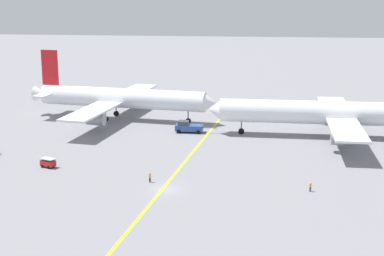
{
  "coord_description": "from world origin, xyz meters",
  "views": [
    {
      "loc": [
        14.69,
        -88.93,
        32.1
      ],
      "look_at": [
        1.25,
        26.17,
        4.0
      ],
      "focal_mm": 54.69,
      "sensor_mm": 36.0,
      "label": 1
    }
  ],
  "objects_px": {
    "airliner_at_gate_left": "(120,98)",
    "airliner_being_pushed": "(332,113)",
    "ground_crew_marshaller_foreground": "(150,177)",
    "pushback_tug": "(188,127)",
    "gse_baggage_cart_trailing": "(48,163)",
    "ground_crew_ramp_agent_by_cones": "(310,187)"
  },
  "relations": [
    {
      "from": "airliner_being_pushed",
      "to": "gse_baggage_cart_trailing",
      "type": "bearing_deg",
      "value": -151.94
    },
    {
      "from": "airliner_being_pushed",
      "to": "pushback_tug",
      "type": "height_order",
      "value": "airliner_being_pushed"
    },
    {
      "from": "pushback_tug",
      "to": "ground_crew_ramp_agent_by_cones",
      "type": "bearing_deg",
      "value": -56.49
    },
    {
      "from": "ground_crew_ramp_agent_by_cones",
      "to": "pushback_tug",
      "type": "bearing_deg",
      "value": 123.51
    },
    {
      "from": "pushback_tug",
      "to": "airliner_at_gate_left",
      "type": "bearing_deg",
      "value": 148.82
    },
    {
      "from": "pushback_tug",
      "to": "ground_crew_marshaller_foreground",
      "type": "relative_size",
      "value": 5.55
    },
    {
      "from": "pushback_tug",
      "to": "ground_crew_ramp_agent_by_cones",
      "type": "height_order",
      "value": "pushback_tug"
    },
    {
      "from": "airliner_being_pushed",
      "to": "gse_baggage_cart_trailing",
      "type": "relative_size",
      "value": 16.96
    },
    {
      "from": "ground_crew_marshaller_foreground",
      "to": "airliner_at_gate_left",
      "type": "bearing_deg",
      "value": 109.23
    },
    {
      "from": "airliner_at_gate_left",
      "to": "gse_baggage_cart_trailing",
      "type": "relative_size",
      "value": 15.6
    },
    {
      "from": "airliner_being_pushed",
      "to": "ground_crew_ramp_agent_by_cones",
      "type": "height_order",
      "value": "airliner_being_pushed"
    },
    {
      "from": "airliner_at_gate_left",
      "to": "airliner_being_pushed",
      "type": "xyz_separation_m",
      "value": [
        49.82,
        -11.62,
        -0.02
      ]
    },
    {
      "from": "airliner_being_pushed",
      "to": "ground_crew_marshaller_foreground",
      "type": "bearing_deg",
      "value": -134.16
    },
    {
      "from": "airliner_being_pushed",
      "to": "pushback_tug",
      "type": "xyz_separation_m",
      "value": [
        -31.46,
        0.52,
        -4.06
      ]
    },
    {
      "from": "airliner_at_gate_left",
      "to": "airliner_being_pushed",
      "type": "relative_size",
      "value": 0.92
    },
    {
      "from": "airliner_being_pushed",
      "to": "gse_baggage_cart_trailing",
      "type": "height_order",
      "value": "airliner_being_pushed"
    },
    {
      "from": "gse_baggage_cart_trailing",
      "to": "ground_crew_ramp_agent_by_cones",
      "type": "relative_size",
      "value": 1.99
    },
    {
      "from": "airliner_being_pushed",
      "to": "airliner_at_gate_left",
      "type": "bearing_deg",
      "value": 166.87
    },
    {
      "from": "ground_crew_ramp_agent_by_cones",
      "to": "ground_crew_marshaller_foreground",
      "type": "distance_m",
      "value": 26.54
    },
    {
      "from": "airliner_at_gate_left",
      "to": "pushback_tug",
      "type": "distance_m",
      "value": 21.84
    },
    {
      "from": "gse_baggage_cart_trailing",
      "to": "ground_crew_marshaller_foreground",
      "type": "xyz_separation_m",
      "value": [
        20.0,
        -6.06,
        0.02
      ]
    },
    {
      "from": "ground_crew_ramp_agent_by_cones",
      "to": "ground_crew_marshaller_foreground",
      "type": "relative_size",
      "value": 0.93
    }
  ]
}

